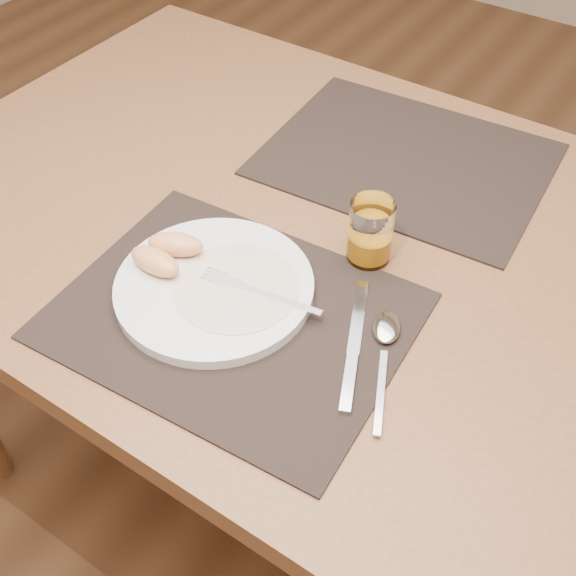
% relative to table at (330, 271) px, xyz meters
% --- Properties ---
extents(ground, '(5.00, 5.00, 0.00)m').
position_rel_table_xyz_m(ground, '(0.00, 0.00, -0.67)').
color(ground, brown).
rests_on(ground, ground).
extents(table, '(1.40, 0.90, 0.75)m').
position_rel_table_xyz_m(table, '(0.00, 0.00, 0.00)').
color(table, brown).
rests_on(table, ground).
extents(placemat_near, '(0.47, 0.38, 0.00)m').
position_rel_table_xyz_m(placemat_near, '(-0.02, -0.22, 0.09)').
color(placemat_near, black).
rests_on(placemat_near, table).
extents(placemat_far, '(0.47, 0.38, 0.00)m').
position_rel_table_xyz_m(placemat_far, '(0.01, 0.22, 0.09)').
color(placemat_far, black).
rests_on(placemat_far, table).
extents(plate, '(0.27, 0.27, 0.02)m').
position_rel_table_xyz_m(plate, '(-0.07, -0.20, 0.10)').
color(plate, white).
rests_on(plate, placemat_near).
extents(plate_dressing, '(0.17, 0.17, 0.00)m').
position_rel_table_xyz_m(plate_dressing, '(-0.04, -0.19, 0.10)').
color(plate_dressing, white).
rests_on(plate_dressing, plate).
extents(fork, '(0.18, 0.04, 0.00)m').
position_rel_table_xyz_m(fork, '(-0.02, -0.18, 0.11)').
color(fork, silver).
rests_on(fork, plate).
extents(knife, '(0.10, 0.21, 0.01)m').
position_rel_table_xyz_m(knife, '(0.15, -0.19, 0.09)').
color(knife, silver).
rests_on(knife, placemat_near).
extents(spoon, '(0.10, 0.18, 0.01)m').
position_rel_table_xyz_m(spoon, '(0.17, -0.14, 0.09)').
color(spoon, silver).
rests_on(spoon, placemat_near).
extents(juice_glass, '(0.06, 0.06, 0.09)m').
position_rel_table_xyz_m(juice_glass, '(0.07, -0.02, 0.13)').
color(juice_glass, white).
rests_on(juice_glass, placemat_near).
extents(grapefruit_wedges, '(0.09, 0.09, 0.03)m').
position_rel_table_xyz_m(grapefruit_wedges, '(-0.15, -0.20, 0.12)').
color(grapefruit_wedges, '#E79A5E').
rests_on(grapefruit_wedges, plate).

